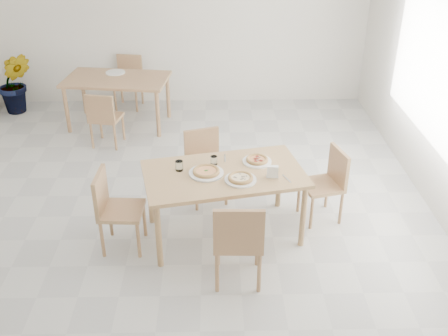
{
  "coord_description": "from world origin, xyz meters",
  "views": [
    {
      "loc": [
        0.51,
        -4.94,
        3.36
      ],
      "look_at": [
        0.61,
        -0.35,
        0.8
      ],
      "focal_mm": 42.0,
      "sensor_mm": 36.0,
      "label": 1
    }
  ],
  "objects_px": {
    "main_table": "(224,179)",
    "pizza_margherita": "(206,171)",
    "plate_margherita": "(206,173)",
    "napkin_holder": "(273,172)",
    "pizza_pepperoni": "(257,159)",
    "chair_east": "(328,180)",
    "tumbler_b": "(214,160)",
    "chair_north": "(204,160)",
    "chair_back_n": "(129,78)",
    "potted_plant": "(15,83)",
    "plate_mushroom": "(241,180)",
    "chair_south": "(238,238)",
    "pizza_mushroom": "(241,178)",
    "plate_pepperoni": "(257,161)",
    "second_table": "(117,83)",
    "chair_west": "(113,205)",
    "tumbler_a": "(179,166)",
    "chair_back_s": "(104,116)",
    "plate_empty": "(115,72)"
  },
  "relations": [
    {
      "from": "main_table",
      "to": "chair_east",
      "type": "height_order",
      "value": "chair_east"
    },
    {
      "from": "second_table",
      "to": "pizza_mushroom",
      "type": "bearing_deg",
      "value": -53.19
    },
    {
      "from": "plate_pepperoni",
      "to": "plate_margherita",
      "type": "bearing_deg",
      "value": -155.82
    },
    {
      "from": "pizza_pepperoni",
      "to": "potted_plant",
      "type": "distance_m",
      "value": 4.83
    },
    {
      "from": "pizza_mushroom",
      "to": "pizza_pepperoni",
      "type": "distance_m",
      "value": 0.42
    },
    {
      "from": "chair_south",
      "to": "tumbler_a",
      "type": "xyz_separation_m",
      "value": [
        -0.56,
        0.86,
        0.28
      ]
    },
    {
      "from": "plate_pepperoni",
      "to": "tumbler_a",
      "type": "xyz_separation_m",
      "value": [
        -0.8,
        -0.16,
        0.04
      ]
    },
    {
      "from": "plate_empty",
      "to": "potted_plant",
      "type": "height_order",
      "value": "potted_plant"
    },
    {
      "from": "potted_plant",
      "to": "plate_margherita",
      "type": "bearing_deg",
      "value": -48.17
    },
    {
      "from": "main_table",
      "to": "plate_mushroom",
      "type": "xyz_separation_m",
      "value": [
        0.16,
        -0.17,
        0.08
      ]
    },
    {
      "from": "chair_back_s",
      "to": "plate_pepperoni",
      "type": "bearing_deg",
      "value": 146.77
    },
    {
      "from": "chair_west",
      "to": "tumbler_b",
      "type": "height_order",
      "value": "chair_west"
    },
    {
      "from": "main_table",
      "to": "tumbler_a",
      "type": "distance_m",
      "value": 0.47
    },
    {
      "from": "chair_west",
      "to": "plate_margherita",
      "type": "distance_m",
      "value": 0.98
    },
    {
      "from": "chair_north",
      "to": "chair_back_s",
      "type": "distance_m",
      "value": 1.96
    },
    {
      "from": "chair_north",
      "to": "tumbler_b",
      "type": "xyz_separation_m",
      "value": [
        0.11,
        -0.58,
        0.31
      ]
    },
    {
      "from": "chair_back_s",
      "to": "potted_plant",
      "type": "bearing_deg",
      "value": -27.53
    },
    {
      "from": "potted_plant",
      "to": "plate_mushroom",
      "type": "bearing_deg",
      "value": -46.32
    },
    {
      "from": "plate_margherita",
      "to": "napkin_holder",
      "type": "distance_m",
      "value": 0.66
    },
    {
      "from": "chair_back_n",
      "to": "chair_south",
      "type": "bearing_deg",
      "value": -61.55
    },
    {
      "from": "main_table",
      "to": "plate_pepperoni",
      "type": "relative_size",
      "value": 5.78
    },
    {
      "from": "plate_margherita",
      "to": "plate_empty",
      "type": "xyz_separation_m",
      "value": [
        -1.41,
        3.13,
        0.0
      ]
    },
    {
      "from": "chair_south",
      "to": "chair_back_n",
      "type": "bearing_deg",
      "value": -68.51
    },
    {
      "from": "chair_south",
      "to": "plate_mushroom",
      "type": "bearing_deg",
      "value": -92.4
    },
    {
      "from": "chair_south",
      "to": "pizza_mushroom",
      "type": "distance_m",
      "value": 0.69
    },
    {
      "from": "napkin_holder",
      "to": "plate_margherita",
      "type": "bearing_deg",
      "value": 176.83
    },
    {
      "from": "main_table",
      "to": "pizza_margherita",
      "type": "distance_m",
      "value": 0.21
    },
    {
      "from": "chair_south",
      "to": "potted_plant",
      "type": "bearing_deg",
      "value": -49.62
    },
    {
      "from": "plate_margherita",
      "to": "main_table",
      "type": "bearing_deg",
      "value": 8.67
    },
    {
      "from": "main_table",
      "to": "pizza_pepperoni",
      "type": "height_order",
      "value": "pizza_pepperoni"
    },
    {
      "from": "chair_south",
      "to": "plate_margherita",
      "type": "relative_size",
      "value": 2.58
    },
    {
      "from": "pizza_pepperoni",
      "to": "tumbler_b",
      "type": "height_order",
      "value": "tumbler_b"
    },
    {
      "from": "main_table",
      "to": "pizza_margherita",
      "type": "xyz_separation_m",
      "value": [
        -0.18,
        -0.03,
        0.11
      ]
    },
    {
      "from": "napkin_holder",
      "to": "plate_pepperoni",
      "type": "bearing_deg",
      "value": 116.02
    },
    {
      "from": "chair_east",
      "to": "second_table",
      "type": "distance_m",
      "value": 3.73
    },
    {
      "from": "plate_margherita",
      "to": "chair_back_n",
      "type": "xyz_separation_m",
      "value": [
        -1.31,
        3.68,
        -0.27
      ]
    },
    {
      "from": "chair_west",
      "to": "plate_mushroom",
      "type": "relative_size",
      "value": 2.71
    },
    {
      "from": "plate_pepperoni",
      "to": "pizza_margherita",
      "type": "distance_m",
      "value": 0.58
    },
    {
      "from": "chair_south",
      "to": "pizza_mushroom",
      "type": "xyz_separation_m",
      "value": [
        0.05,
        0.64,
        0.26
      ]
    },
    {
      "from": "napkin_holder",
      "to": "tumbler_b",
      "type": "bearing_deg",
      "value": 158.08
    },
    {
      "from": "chair_west",
      "to": "potted_plant",
      "type": "height_order",
      "value": "potted_plant"
    },
    {
      "from": "chair_east",
      "to": "plate_margherita",
      "type": "xyz_separation_m",
      "value": [
        -1.32,
        -0.32,
        0.28
      ]
    },
    {
      "from": "plate_pepperoni",
      "to": "pizza_mushroom",
      "type": "relative_size",
      "value": 1.2
    },
    {
      "from": "chair_east",
      "to": "tumbler_b",
      "type": "relative_size",
      "value": 8.89
    },
    {
      "from": "main_table",
      "to": "plate_margherita",
      "type": "xyz_separation_m",
      "value": [
        -0.18,
        -0.03,
        0.08
      ]
    },
    {
      "from": "chair_south",
      "to": "chair_east",
      "type": "xyz_separation_m",
      "value": [
        1.03,
        1.1,
        -0.05
      ]
    },
    {
      "from": "tumbler_b",
      "to": "second_table",
      "type": "height_order",
      "value": "tumbler_b"
    },
    {
      "from": "chair_back_n",
      "to": "second_table",
      "type": "bearing_deg",
      "value": -85.32
    },
    {
      "from": "tumbler_a",
      "to": "chair_back_n",
      "type": "bearing_deg",
      "value": 106.03
    },
    {
      "from": "plate_pepperoni",
      "to": "chair_back_s",
      "type": "bearing_deg",
      "value": 135.94
    }
  ]
}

